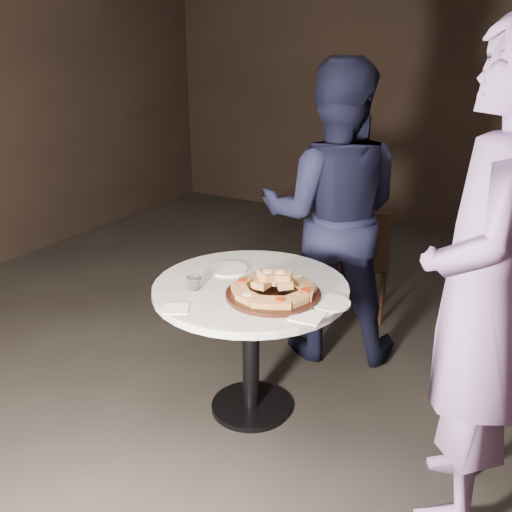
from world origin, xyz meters
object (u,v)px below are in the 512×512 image
(serving_board, at_px, (273,294))
(diner_navy, at_px, (332,215))
(table, at_px, (251,309))
(focaccia_pile, at_px, (273,286))
(water_glass, at_px, (194,283))
(diner_teal, at_px, (483,294))
(chair_far, at_px, (361,255))

(serving_board, bearing_deg, diner_navy, 94.84)
(table, relative_size, diner_navy, 0.65)
(focaccia_pile, xyz_separation_m, water_glass, (-0.35, -0.13, -0.02))
(diner_navy, relative_size, diner_teal, 0.91)
(water_glass, xyz_separation_m, diner_navy, (0.28, 0.94, 0.12))
(table, xyz_separation_m, diner_teal, (1.03, -0.12, 0.37))
(serving_board, distance_m, diner_navy, 0.84)
(table, xyz_separation_m, serving_board, (0.15, -0.06, 0.14))
(focaccia_pile, relative_size, diner_teal, 0.21)
(table, height_order, diner_navy, diner_navy)
(diner_teal, bearing_deg, water_glass, -97.00)
(diner_teal, bearing_deg, diner_navy, -142.66)
(chair_far, relative_size, diner_navy, 0.45)
(serving_board, distance_m, focaccia_pile, 0.04)
(focaccia_pile, bearing_deg, water_glass, -160.18)
(focaccia_pile, relative_size, water_glass, 5.66)
(table, relative_size, chair_far, 1.43)
(diner_teal, bearing_deg, table, -106.30)
(focaccia_pile, bearing_deg, diner_navy, 94.73)
(table, height_order, chair_far, chair_far)
(chair_far, bearing_deg, water_glass, 62.95)
(serving_board, bearing_deg, diner_teal, -4.19)
(focaccia_pile, bearing_deg, serving_board, -63.65)
(chair_far, bearing_deg, serving_board, 76.97)
(serving_board, relative_size, water_glass, 6.35)
(diner_teal, bearing_deg, serving_board, -103.85)
(chair_far, distance_m, diner_teal, 1.73)
(serving_board, xyz_separation_m, chair_far, (-0.05, 1.31, -0.26))
(water_glass, distance_m, chair_far, 1.49)
(table, xyz_separation_m, water_glass, (-0.20, -0.18, 0.16))
(table, distance_m, water_glass, 0.31)
(focaccia_pile, bearing_deg, chair_far, 92.04)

